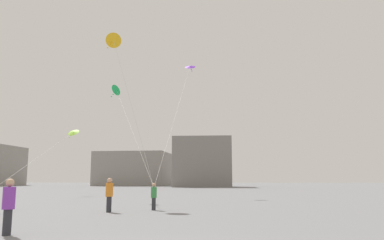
% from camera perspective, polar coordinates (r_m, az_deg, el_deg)
% --- Properties ---
extents(person_in_purple, '(0.40, 0.40, 1.84)m').
position_cam_1_polar(person_in_purple, '(14.28, -25.74, -11.24)').
color(person_in_purple, '#2D2D33').
rests_on(person_in_purple, ground_plane).
extents(person_in_orange, '(0.41, 0.41, 1.87)m').
position_cam_1_polar(person_in_orange, '(21.93, -12.26, -10.67)').
color(person_in_orange, '#2D2D33').
rests_on(person_in_orange, ground_plane).
extents(person_in_green, '(0.34, 0.34, 1.57)m').
position_cam_1_polar(person_in_green, '(22.89, -5.73, -11.14)').
color(person_in_green, '#2D2D33').
rests_on(person_in_green, ground_plane).
extents(kite_emerald_diamond, '(5.71, 10.52, 8.78)m').
position_cam_1_polar(kite_emerald_diamond, '(34.38, -11.20, 4.32)').
color(kite_emerald_diamond, green).
extents(kite_violet_diamond, '(1.50, 19.06, 13.29)m').
position_cam_1_polar(kite_violet_diamond, '(42.69, -0.31, 7.88)').
color(kite_violet_diamond, purple).
extents(kite_amber_diamond, '(4.66, 5.10, 11.44)m').
position_cam_1_polar(kite_amber_diamond, '(30.01, -11.62, 11.48)').
color(kite_amber_diamond, yellow).
extents(kite_lime_diamond, '(5.26, 23.29, 6.22)m').
position_cam_1_polar(kite_lime_diamond, '(45.27, -17.36, -1.78)').
color(kite_lime_diamond, '#8CD12D').
extents(building_centre_hall, '(18.11, 16.06, 8.30)m').
position_cam_1_polar(building_centre_hall, '(99.27, -8.63, -7.26)').
color(building_centre_hall, gray).
rests_on(building_centre_hall, ground_plane).
extents(building_right_hall, '(12.37, 9.66, 10.53)m').
position_cam_1_polar(building_right_hall, '(82.89, 1.60, -6.33)').
color(building_right_hall, gray).
rests_on(building_right_hall, ground_plane).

